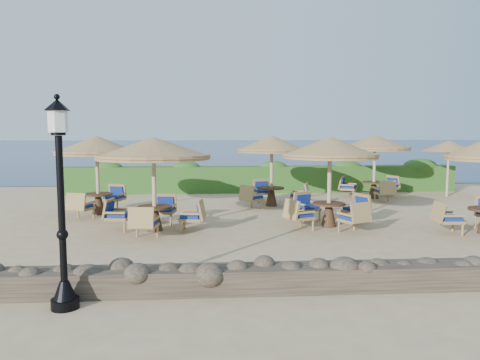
# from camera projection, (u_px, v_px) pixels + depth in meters

# --- Properties ---
(ground) EXTENTS (120.00, 120.00, 0.00)m
(ground) POSITION_uv_depth(u_px,v_px,m) (289.00, 222.00, 14.54)
(ground) COLOR tan
(ground) RESTS_ON ground
(sea) EXTENTS (160.00, 160.00, 0.00)m
(sea) POSITION_uv_depth(u_px,v_px,m) (222.00, 147.00, 83.99)
(sea) COLOR #0A1945
(sea) RESTS_ON ground
(hedge) EXTENTS (18.00, 0.90, 1.20)m
(hedge) POSITION_uv_depth(u_px,v_px,m) (262.00, 179.00, 21.62)
(hedge) COLOR #234D18
(hedge) RESTS_ON ground
(stone_wall) EXTENTS (15.00, 0.65, 0.44)m
(stone_wall) POSITION_uv_depth(u_px,v_px,m) (349.00, 277.00, 8.37)
(stone_wall) COLOR brown
(stone_wall) RESTS_ON ground
(lamp_post) EXTENTS (0.44, 0.44, 3.31)m
(lamp_post) POSITION_uv_depth(u_px,v_px,m) (62.00, 212.00, 7.31)
(lamp_post) COLOR black
(lamp_post) RESTS_ON ground
(extra_parasol) EXTENTS (2.30, 2.30, 2.41)m
(extra_parasol) POSITION_uv_depth(u_px,v_px,m) (449.00, 146.00, 20.00)
(extra_parasol) COLOR tan
(extra_parasol) RESTS_ON ground
(cafe_set_0) EXTENTS (3.23, 3.23, 2.65)m
(cafe_set_0) POSITION_uv_depth(u_px,v_px,m) (154.00, 163.00, 13.07)
(cafe_set_0) COLOR tan
(cafe_set_0) RESTS_ON ground
(cafe_set_1) EXTENTS (2.84, 2.84, 2.65)m
(cafe_set_1) POSITION_uv_depth(u_px,v_px,m) (330.00, 165.00, 13.68)
(cafe_set_1) COLOR tan
(cafe_set_1) RESTS_ON ground
(cafe_set_3) EXTENTS (2.81, 2.88, 2.65)m
(cafe_set_3) POSITION_uv_depth(u_px,v_px,m) (97.00, 155.00, 15.72)
(cafe_set_3) COLOR tan
(cafe_set_3) RESTS_ON ground
(cafe_set_4) EXTENTS (2.75, 2.75, 2.65)m
(cafe_set_4) POSITION_uv_depth(u_px,v_px,m) (272.00, 157.00, 17.48)
(cafe_set_4) COLOR tan
(cafe_set_4) RESTS_ON ground
(cafe_set_5) EXTENTS (2.89, 2.89, 2.65)m
(cafe_set_5) POSITION_uv_depth(u_px,v_px,m) (375.00, 152.00, 19.38)
(cafe_set_5) COLOR tan
(cafe_set_5) RESTS_ON ground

